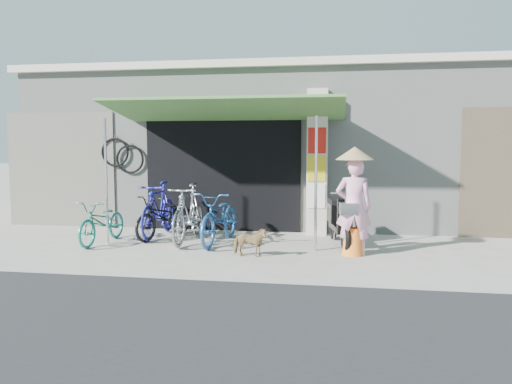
% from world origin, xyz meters
% --- Properties ---
extents(ground, '(80.00, 80.00, 0.00)m').
position_xyz_m(ground, '(0.00, 0.00, 0.00)').
color(ground, '#A6A196').
rests_on(ground, ground).
extents(bicycle_shop, '(12.30, 5.30, 3.66)m').
position_xyz_m(bicycle_shop, '(-0.00, 5.09, 1.83)').
color(bicycle_shop, '#9AA098').
rests_on(bicycle_shop, ground).
extents(shop_pillar, '(0.42, 0.44, 3.00)m').
position_xyz_m(shop_pillar, '(0.85, 2.45, 1.50)').
color(shop_pillar, beige).
rests_on(shop_pillar, ground).
extents(awning, '(4.60, 1.88, 2.72)m').
position_xyz_m(awning, '(-0.90, 1.63, 2.51)').
color(awning, '#3D6C30').
rests_on(awning, ground).
extents(neighbour_left, '(2.60, 0.06, 2.60)m').
position_xyz_m(neighbour_left, '(-5.00, 2.59, 1.30)').
color(neighbour_left, '#6B665B').
rests_on(neighbour_left, ground).
extents(bike_teal, '(0.65, 1.60, 0.83)m').
position_xyz_m(bike_teal, '(-3.10, 0.77, 0.41)').
color(bike_teal, '#1C826D').
rests_on(bike_teal, ground).
extents(bike_blue, '(0.53, 1.86, 1.12)m').
position_xyz_m(bike_blue, '(-2.30, 1.62, 0.56)').
color(bike_blue, '#212198').
rests_on(bike_blue, ground).
extents(bike_black, '(1.11, 1.76, 0.87)m').
position_xyz_m(bike_black, '(-2.13, 1.47, 0.44)').
color(bike_black, black).
rests_on(bike_black, ground).
extents(bike_silver, '(0.55, 1.87, 1.12)m').
position_xyz_m(bike_silver, '(-1.52, 1.12, 0.56)').
color(bike_silver, '#B9B9BE').
rests_on(bike_silver, ground).
extents(bike_navy, '(0.84, 1.96, 1.00)m').
position_xyz_m(bike_navy, '(-0.90, 1.11, 0.50)').
color(bike_navy, '#1E508D').
rests_on(bike_navy, ground).
extents(street_dog, '(0.59, 0.27, 0.49)m').
position_xyz_m(street_dog, '(-0.16, 0.07, 0.25)').
color(street_dog, '#A18B55').
rests_on(street_dog, ground).
extents(moped, '(0.61, 1.86, 1.06)m').
position_xyz_m(moped, '(1.30, 1.27, 0.48)').
color(moped, black).
rests_on(moped, ground).
extents(nun, '(0.64, 0.64, 1.83)m').
position_xyz_m(nun, '(1.55, 0.50, 0.90)').
color(nun, pink).
rests_on(nun, ground).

